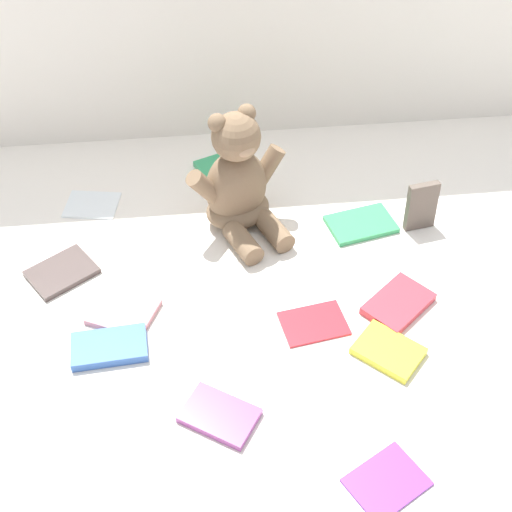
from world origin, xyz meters
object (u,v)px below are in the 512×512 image
Objects in this scene: book_case_7 at (314,323)px; book_case_10 at (92,204)px; book_case_4 at (421,206)px; book_case_3 at (62,272)px; book_case_9 at (123,312)px; book_case_0 at (220,165)px; book_case_5 at (398,304)px; teddy_bear at (238,184)px; book_case_2 at (109,347)px; book_case_1 at (387,481)px; book_case_8 at (361,224)px; book_case_6 at (388,351)px; book_case_11 at (220,415)px.

book_case_7 and book_case_10 have the same top height.
book_case_10 is at bearing 158.76° from book_case_4.
book_case_3 is 1.06× the size of book_case_9.
book_case_0 is 0.97× the size of book_case_4.
book_case_5 is 1.12× the size of book_case_9.
book_case_7 is at bearing -92.98° from teddy_bear.
book_case_7 is (0.14, -0.50, -0.00)m from book_case_0.
book_case_9 is (0.02, 0.08, -0.00)m from book_case_2.
book_case_10 is at bearing -175.88° from book_case_2.
teddy_bear is 0.35m from book_case_10.
book_case_1 is 0.61m from book_case_4.
book_case_10 is at bearing -47.13° from book_case_3.
book_case_3 is at bearing -143.45° from book_case_5.
book_case_0 is 0.77× the size of book_case_8.
book_case_5 is (0.11, 0.35, 0.00)m from book_case_1.
book_case_9 is at bearing -63.72° from book_case_6.
book_case_4 reaches higher than book_case_10.
book_case_0 is 0.37m from book_case_8.
book_case_0 reaches higher than book_case_10.
book_case_1 is 0.59m from book_case_8.
book_case_5 is 0.23m from book_case_8.
book_case_10 is 0.62m from book_case_11.
book_case_6 is at bearing -133.17° from book_case_7.
book_case_11 is at bearing -49.87° from book_case_8.
book_case_6 is (-0.05, -0.11, -0.00)m from book_case_5.
book_case_2 reaches higher than book_case_0.
book_case_3 is (-0.10, 0.20, -0.00)m from book_case_2.
book_case_5 is at bearing -110.91° from book_case_10.
book_case_9 is 0.97× the size of book_case_11.
book_case_1 is 0.33m from book_case_7.
book_case_9 is (-0.41, 0.39, 0.00)m from book_case_1.
book_case_11 reaches higher than book_case_10.
book_case_5 is at bearing 10.71° from book_case_0.
book_case_7 is at bearing 89.24° from book_case_2.
book_case_6 is at bearing 140.82° from book_case_11.
book_case_4 is 0.92× the size of book_case_7.
book_case_11 is at bearing 59.46° from book_case_9.
book_case_8 is (0.63, 0.08, -0.00)m from book_case_3.
book_case_1 is (0.20, -0.82, -0.00)m from book_case_0.
book_case_0 is 0.52m from book_case_7.
book_case_0 is at bearing -81.55° from book_case_3.
book_case_6 is (0.60, -0.26, 0.00)m from book_case_3.
book_case_9 is (-0.48, 0.14, -0.00)m from book_case_6.
book_case_9 is at bearing -161.73° from book_case_1.
book_case_3 is 0.95× the size of book_case_5.
book_case_0 is 0.56m from book_case_5.
book_case_0 is 0.93× the size of book_case_1.
book_case_6 is (0.06, 0.24, 0.00)m from book_case_1.
book_case_1 is 0.37m from book_case_5.
teddy_bear reaches higher than book_case_7.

